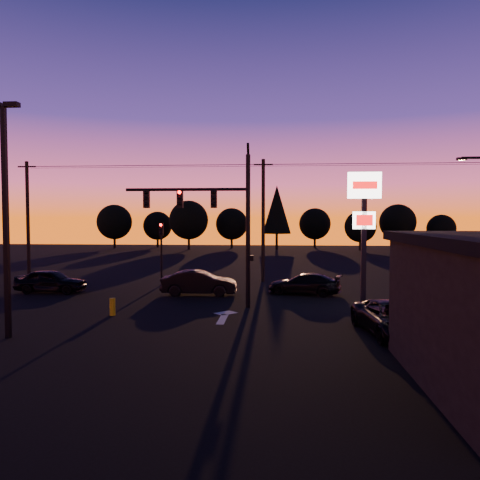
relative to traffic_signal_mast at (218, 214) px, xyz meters
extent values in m
plane|color=black|center=(0.10, -3.99, -4.94)|extent=(120.00, 120.00, 0.00)
cube|color=beige|center=(0.60, -2.99, -4.93)|extent=(0.35, 2.20, 0.01)
cube|color=beige|center=(0.60, -1.59, -4.93)|extent=(1.20, 1.20, 0.01)
cylinder|color=black|center=(1.60, 0.01, -0.94)|extent=(0.24, 0.24, 8.00)
cylinder|color=black|center=(1.60, 0.01, 3.26)|extent=(0.14, 0.52, 0.76)
cylinder|color=black|center=(-1.65, 0.01, 1.26)|extent=(6.50, 0.16, 0.16)
cube|color=black|center=(-0.20, 0.01, 0.76)|extent=(0.32, 0.22, 0.95)
sphere|color=black|center=(-0.20, -0.12, 1.11)|extent=(0.18, 0.18, 0.18)
sphere|color=black|center=(-0.20, -0.12, 0.81)|extent=(0.18, 0.18, 0.18)
sphere|color=black|center=(-0.20, -0.12, 0.51)|extent=(0.18, 0.18, 0.18)
cube|color=black|center=(-2.00, 0.01, 0.76)|extent=(0.32, 0.22, 0.95)
sphere|color=#FF0705|center=(-2.00, -0.12, 1.11)|extent=(0.18, 0.18, 0.18)
sphere|color=black|center=(-2.00, -0.12, 0.81)|extent=(0.18, 0.18, 0.18)
sphere|color=black|center=(-2.00, -0.12, 0.51)|extent=(0.18, 0.18, 0.18)
cube|color=black|center=(-3.80, 0.01, 0.76)|extent=(0.32, 0.22, 0.95)
sphere|color=black|center=(-3.80, -0.12, 1.11)|extent=(0.18, 0.18, 0.18)
sphere|color=black|center=(-3.80, -0.12, 0.81)|extent=(0.18, 0.18, 0.18)
sphere|color=black|center=(-3.80, -0.12, 0.51)|extent=(0.18, 0.18, 0.18)
cube|color=black|center=(1.78, 0.01, -2.34)|extent=(0.22, 0.18, 0.28)
cylinder|color=black|center=(-4.90, 7.51, -3.14)|extent=(0.14, 0.14, 3.60)
cube|color=black|center=(-4.90, 7.51, -1.04)|extent=(0.30, 0.20, 0.90)
sphere|color=#FF0705|center=(-4.90, 7.39, -0.72)|extent=(0.18, 0.18, 0.18)
sphere|color=black|center=(-4.90, 7.39, -1.00)|extent=(0.18, 0.18, 0.18)
sphere|color=black|center=(-4.90, 7.39, -1.28)|extent=(0.18, 0.18, 0.18)
cube|color=black|center=(-7.40, -6.99, -0.44)|extent=(0.18, 0.18, 9.00)
cube|color=black|center=(-7.05, -6.99, 4.11)|extent=(0.55, 0.30, 0.18)
cube|color=black|center=(7.10, -2.49, -1.74)|extent=(0.22, 0.22, 6.40)
cube|color=white|center=(7.10, -2.49, 1.26)|extent=(1.50, 0.25, 1.20)
cube|color=red|center=(7.10, -2.63, 1.26)|extent=(1.10, 0.02, 0.35)
cube|color=white|center=(7.10, -2.49, -0.34)|extent=(1.00, 0.22, 0.80)
cube|color=red|center=(7.10, -2.62, -0.34)|extent=(0.75, 0.02, 0.50)
cylinder|color=black|center=(13.50, 1.51, 2.96)|extent=(1.20, 0.14, 0.14)
cube|color=black|center=(12.90, 1.51, 2.91)|extent=(0.50, 0.22, 0.14)
plane|color=#FFB759|center=(12.90, 1.51, 2.83)|extent=(0.35, 0.35, 0.00)
cylinder|color=black|center=(-15.90, 10.01, -0.44)|extent=(0.26, 0.26, 9.00)
cube|color=black|center=(-15.90, 10.01, 3.66)|extent=(1.40, 0.10, 0.10)
cylinder|color=black|center=(2.10, 10.01, -0.44)|extent=(0.26, 0.26, 9.00)
cube|color=black|center=(2.10, 10.01, 3.66)|extent=(1.40, 0.10, 0.10)
cylinder|color=black|center=(-6.90, 9.41, 3.61)|extent=(18.00, 0.02, 0.02)
cylinder|color=black|center=(-6.90, 10.01, 3.66)|extent=(18.00, 0.02, 0.02)
cylinder|color=black|center=(-6.90, 10.61, 3.61)|extent=(18.00, 0.02, 0.02)
cylinder|color=black|center=(11.10, 9.41, 3.61)|extent=(18.00, 0.02, 0.02)
cylinder|color=black|center=(11.10, 10.01, 3.66)|extent=(18.00, 0.02, 0.02)
cylinder|color=black|center=(11.10, 10.61, 3.61)|extent=(18.00, 0.02, 0.02)
cube|color=black|center=(9.10, -7.47, -3.54)|extent=(2.20, 0.05, 1.60)
cylinder|color=#D7C80B|center=(-4.80, -2.57, -4.52)|extent=(0.28, 0.28, 0.83)
cylinder|color=black|center=(-21.90, 46.01, -4.12)|extent=(0.36, 0.36, 1.62)
sphere|color=black|center=(-21.90, 46.01, -0.87)|extent=(5.36, 5.36, 5.36)
cylinder|color=black|center=(-15.90, 49.01, -4.25)|extent=(0.36, 0.36, 1.38)
sphere|color=black|center=(-15.90, 49.01, -1.50)|extent=(4.54, 4.54, 4.54)
cylinder|color=black|center=(-9.90, 44.01, -4.06)|extent=(0.36, 0.36, 1.75)
sphere|color=black|center=(-9.90, 44.01, -0.56)|extent=(5.77, 5.78, 5.78)
cylinder|color=black|center=(-3.90, 48.01, -4.19)|extent=(0.36, 0.36, 1.50)
sphere|color=black|center=(-3.90, 48.01, -1.19)|extent=(4.95, 4.95, 4.95)
cylinder|color=black|center=(3.10, 45.01, -3.75)|extent=(0.36, 0.36, 2.38)
cone|color=black|center=(3.10, 45.01, 1.00)|extent=(4.18, 4.18, 7.12)
cylinder|color=black|center=(9.10, 50.01, -4.19)|extent=(0.36, 0.36, 1.50)
sphere|color=black|center=(9.10, 50.01, -1.19)|extent=(4.95, 4.95, 4.95)
cylinder|color=black|center=(15.10, 44.01, -4.25)|extent=(0.36, 0.36, 1.38)
sphere|color=black|center=(15.10, 44.01, -1.50)|extent=(4.54, 4.54, 4.54)
cylinder|color=black|center=(21.10, 47.01, -4.12)|extent=(0.36, 0.36, 1.62)
sphere|color=black|center=(21.10, 47.01, -0.87)|extent=(5.36, 5.36, 5.36)
cylinder|color=black|center=(27.10, 46.01, -4.31)|extent=(0.36, 0.36, 1.25)
sphere|color=black|center=(27.10, 46.01, -1.81)|extent=(4.12, 4.12, 4.12)
imported|color=black|center=(-11.08, 3.85, -4.20)|extent=(4.33, 1.77, 1.47)
imported|color=black|center=(-1.61, 3.69, -4.18)|extent=(4.62, 1.76, 1.50)
imported|color=black|center=(4.80, 4.42, -4.29)|extent=(4.78, 2.87, 1.30)
imported|color=black|center=(7.78, -5.45, -4.26)|extent=(2.93, 5.16, 1.36)
camera|label=1|loc=(3.10, -24.37, -0.22)|focal=35.00mm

